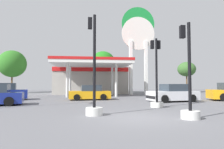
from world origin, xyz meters
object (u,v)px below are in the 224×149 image
object	(u,v)px
car_1	(90,93)
tree_1	(103,62)
tree_2	(187,69)
station_pole_sign	(138,38)
traffic_signal_1	(156,86)
car_2	(2,92)
car_4	(173,94)
traffic_signal_0	(189,96)
tree_0	(12,64)
traffic_signal_2	(94,91)

from	to	relation	value
car_1	tree_1	xyz separation A→B (m)	(2.54, 15.60, 4.75)
tree_2	tree_1	bearing A→B (deg)	-179.93
station_pole_sign	traffic_signal_1	size ratio (longest dim) A/B	2.80
car_2	car_4	world-z (taller)	car_2
car_1	car_4	xyz separation A→B (m)	(7.05, -2.88, 0.05)
car_4	traffic_signal_0	world-z (taller)	traffic_signal_0
station_pole_sign	car_4	size ratio (longest dim) A/B	2.85
car_4	tree_0	xyz separation A→B (m)	(-20.04, 19.60, 4.28)
car_2	station_pole_sign	bearing A→B (deg)	27.64
station_pole_sign	traffic_signal_2	distance (m)	20.50
car_4	tree_2	xyz separation A→B (m)	(11.08, 18.50, 3.56)
tree_1	tree_0	bearing A→B (deg)	175.90
traffic_signal_1	tree_1	world-z (taller)	tree_1
tree_0	tree_2	xyz separation A→B (m)	(31.12, -1.09, -0.72)
car_2	traffic_signal_0	distance (m)	16.85
tree_0	traffic_signal_1	bearing A→B (deg)	-53.55
station_pole_sign	traffic_signal_0	xyz separation A→B (m)	(-2.91, -19.49, -7.11)
car_4	traffic_signal_0	xyz separation A→B (m)	(-2.91, -8.10, 0.32)
traffic_signal_1	traffic_signal_0	bearing A→B (deg)	-91.33
traffic_signal_0	tree_2	distance (m)	30.24
car_4	tree_0	world-z (taller)	tree_0
station_pole_sign	tree_1	distance (m)	8.84
car_2	tree_2	size ratio (longest dim) A/B	0.86
traffic_signal_1	tree_1	distance (m)	22.64
tree_2	car_1	bearing A→B (deg)	-139.25
car_2	tree_0	xyz separation A→B (m)	(-4.85, 16.16, 4.24)
tree_0	tree_1	xyz separation A→B (m)	(15.53, -1.11, 0.41)
station_pole_sign	car_4	bearing A→B (deg)	-90.01
traffic_signal_1	tree_2	bearing A→B (deg)	58.01
station_pole_sign	tree_0	distance (m)	21.88
car_2	traffic_signal_2	distance (m)	12.93
traffic_signal_2	car_1	bearing A→B (deg)	90.32
car_2	car_4	bearing A→B (deg)	-12.74
car_4	tree_1	size ratio (longest dim) A/B	0.61
traffic_signal_0	traffic_signal_2	bearing A→B (deg)	159.46
station_pole_sign	traffic_signal_0	size ratio (longest dim) A/B	2.99
traffic_signal_0	traffic_signal_1	bearing A→B (deg)	88.67
car_2	traffic_signal_0	bearing A→B (deg)	-43.23
traffic_signal_1	traffic_signal_2	distance (m)	5.07
car_1	traffic_signal_0	size ratio (longest dim) A/B	0.96
car_2	traffic_signal_0	size ratio (longest dim) A/B	1.14
tree_0	station_pole_sign	bearing A→B (deg)	-22.28
traffic_signal_1	tree_2	world-z (taller)	tree_2
traffic_signal_1	traffic_signal_2	bearing A→B (deg)	-145.86
traffic_signal_0	tree_2	bearing A→B (deg)	62.26
car_2	tree_2	xyz separation A→B (m)	(26.26, 15.07, 3.52)
car_2	traffic_signal_1	distance (m)	14.31
traffic_signal_1	tree_1	size ratio (longest dim) A/B	0.62
traffic_signal_0	traffic_signal_2	distance (m)	4.37
traffic_signal_1	tree_2	size ratio (longest dim) A/B	0.80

